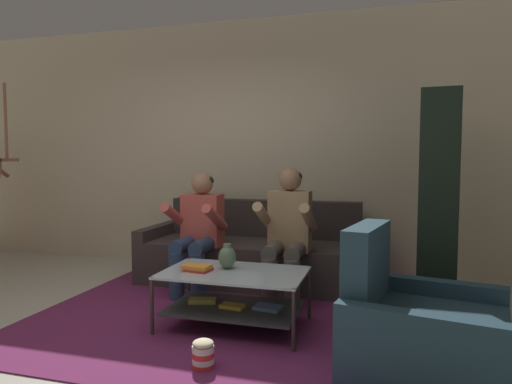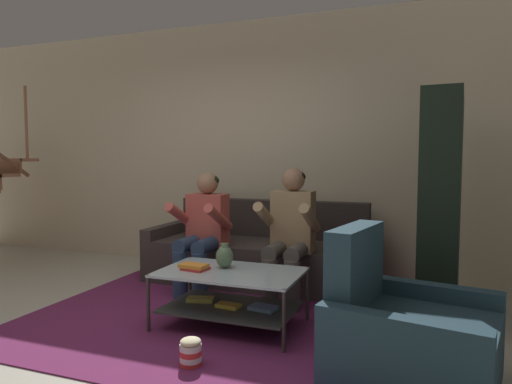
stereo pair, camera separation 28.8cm
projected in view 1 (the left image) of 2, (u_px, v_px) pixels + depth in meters
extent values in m
plane|color=#B9B4A5|center=(140.00, 347.00, 3.16)|extent=(16.80, 16.80, 0.00)
cube|color=beige|center=(245.00, 146.00, 5.41)|extent=(8.40, 0.12, 2.90)
cylinder|color=#9B6447|center=(6.00, 121.00, 5.49)|extent=(0.04, 0.04, 0.90)
cube|color=#372F2D|center=(255.00, 262.00, 4.75)|extent=(2.12, 0.87, 0.44)
cube|color=#2F2826|center=(264.00, 218.00, 5.05)|extent=(2.12, 0.18, 0.40)
cube|color=#372F2D|center=(158.00, 251.00, 5.05)|extent=(0.13, 0.87, 0.56)
cube|color=#372F2D|center=(366.00, 264.00, 4.43)|extent=(0.13, 0.87, 0.56)
cylinder|color=navy|center=(177.00, 276.00, 4.18)|extent=(0.14, 0.14, 0.44)
cylinder|color=navy|center=(197.00, 278.00, 4.13)|extent=(0.14, 0.14, 0.44)
cylinder|color=navy|center=(184.00, 245.00, 4.33)|extent=(0.14, 0.42, 0.14)
cylinder|color=navy|center=(204.00, 246.00, 4.28)|extent=(0.14, 0.42, 0.14)
cube|color=#B84D44|center=(203.00, 220.00, 4.49)|extent=(0.38, 0.22, 0.51)
cylinder|color=#B84D44|center=(176.00, 216.00, 4.37)|extent=(0.09, 0.49, 0.31)
cylinder|color=#B84D44|center=(215.00, 218.00, 4.26)|extent=(0.09, 0.49, 0.31)
sphere|color=#91674C|center=(202.00, 184.00, 4.46)|extent=(0.21, 0.21, 0.21)
ellipsoid|color=black|center=(203.00, 181.00, 4.48)|extent=(0.21, 0.21, 0.13)
cylinder|color=#504943|center=(269.00, 284.00, 3.94)|extent=(0.14, 0.14, 0.44)
cylinder|color=#504943|center=(292.00, 285.00, 3.89)|extent=(0.14, 0.14, 0.44)
cylinder|color=#504943|center=(274.00, 250.00, 4.09)|extent=(0.14, 0.42, 0.14)
cylinder|color=#504943|center=(296.00, 251.00, 4.04)|extent=(0.14, 0.42, 0.14)
cube|color=#9E7E59|center=(290.00, 221.00, 4.25)|extent=(0.38, 0.22, 0.56)
cylinder|color=#9E7E59|center=(264.00, 216.00, 4.13)|extent=(0.09, 0.49, 0.31)
cylinder|color=#9E7E59|center=(309.00, 218.00, 4.01)|extent=(0.09, 0.49, 0.31)
sphere|color=#8C634C|center=(290.00, 180.00, 4.22)|extent=(0.21, 0.21, 0.21)
ellipsoid|color=black|center=(291.00, 177.00, 4.24)|extent=(0.21, 0.21, 0.13)
cube|color=#ADC1CB|center=(234.00, 273.00, 3.48)|extent=(1.08, 0.67, 0.02)
cube|color=#363A37|center=(234.00, 308.00, 3.50)|extent=(1.00, 0.62, 0.02)
cylinder|color=#362D29|center=(152.00, 306.00, 3.34)|extent=(0.03, 0.03, 0.44)
cylinder|color=#362D29|center=(294.00, 321.00, 3.05)|extent=(0.03, 0.03, 0.44)
cylinder|color=#362D29|center=(189.00, 283.00, 3.95)|extent=(0.03, 0.03, 0.44)
cylinder|color=#362D29|center=(309.00, 293.00, 3.66)|extent=(0.03, 0.03, 0.44)
cube|color=#B4B845|center=(202.00, 301.00, 3.60)|extent=(0.23, 0.15, 0.03)
cube|color=gold|center=(232.00, 306.00, 3.47)|extent=(0.20, 0.12, 0.03)
cube|color=#6B90AE|center=(268.00, 308.00, 3.44)|extent=(0.22, 0.16, 0.03)
cube|color=#65214B|center=(243.00, 305.00, 4.04)|extent=(3.18, 3.24, 0.01)
cube|color=#755462|center=(243.00, 305.00, 4.04)|extent=(1.75, 1.78, 0.00)
ellipsoid|color=#567050|center=(227.00, 257.00, 3.57)|extent=(0.14, 0.14, 0.18)
cylinder|color=#567050|center=(227.00, 246.00, 3.57)|extent=(0.06, 0.06, 0.04)
cube|color=red|center=(198.00, 270.00, 3.50)|extent=(0.21, 0.17, 0.02)
cube|color=orange|center=(197.00, 267.00, 3.50)|extent=(0.22, 0.15, 0.03)
cube|color=black|center=(435.00, 199.00, 4.37)|extent=(0.29, 0.04, 1.82)
cube|color=black|center=(438.00, 211.00, 3.37)|extent=(0.29, 0.04, 1.82)
cube|color=black|center=(453.00, 205.00, 3.82)|extent=(0.10, 1.09, 1.82)
cube|color=black|center=(433.00, 308.00, 3.94)|extent=(0.36, 1.07, 0.02)
cube|color=black|center=(434.00, 275.00, 3.92)|extent=(0.36, 1.07, 0.02)
cube|color=black|center=(435.00, 240.00, 3.89)|extent=(0.36, 1.07, 0.02)
cube|color=black|center=(436.00, 204.00, 3.87)|extent=(0.36, 1.07, 0.02)
cube|color=black|center=(437.00, 169.00, 3.85)|extent=(0.36, 1.07, 0.02)
cube|color=black|center=(439.00, 133.00, 3.83)|extent=(0.36, 1.07, 0.02)
cube|color=black|center=(440.00, 97.00, 3.80)|extent=(0.36, 1.07, 0.02)
cube|color=purple|center=(430.00, 280.00, 4.41)|extent=(0.20, 0.04, 0.22)
cube|color=gold|center=(432.00, 284.00, 4.37)|extent=(0.23, 0.05, 0.16)
cube|color=#2D54AC|center=(431.00, 284.00, 4.32)|extent=(0.22, 0.05, 0.18)
cube|color=#242530|center=(431.00, 282.00, 4.27)|extent=(0.21, 0.06, 0.24)
cube|color=#7797BA|center=(431.00, 284.00, 4.23)|extent=(0.20, 0.05, 0.24)
cube|color=#9B7446|center=(431.00, 287.00, 4.20)|extent=(0.21, 0.04, 0.20)
cube|color=#203744|center=(426.00, 345.00, 2.69)|extent=(0.98, 0.77, 0.41)
cube|color=#203744|center=(367.00, 264.00, 2.82)|extent=(0.28, 0.63, 0.49)
cube|color=#203744|center=(417.00, 360.00, 2.37)|extent=(0.88, 0.28, 0.51)
cube|color=#203744|center=(433.00, 317.00, 3.01)|extent=(0.88, 0.28, 0.51)
cylinder|color=red|center=(203.00, 365.00, 2.83)|extent=(0.14, 0.14, 0.04)
cylinder|color=white|center=(203.00, 360.00, 2.83)|extent=(0.14, 0.14, 0.04)
cylinder|color=red|center=(203.00, 354.00, 2.83)|extent=(0.14, 0.14, 0.04)
cylinder|color=white|center=(203.00, 349.00, 2.82)|extent=(0.14, 0.14, 0.04)
ellipsoid|color=beige|center=(203.00, 343.00, 2.82)|extent=(0.13, 0.13, 0.05)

